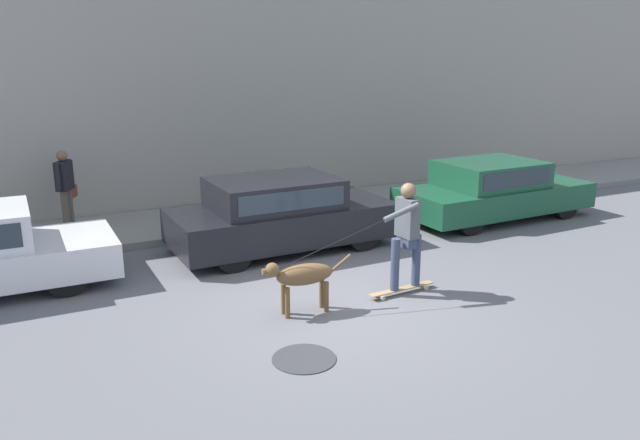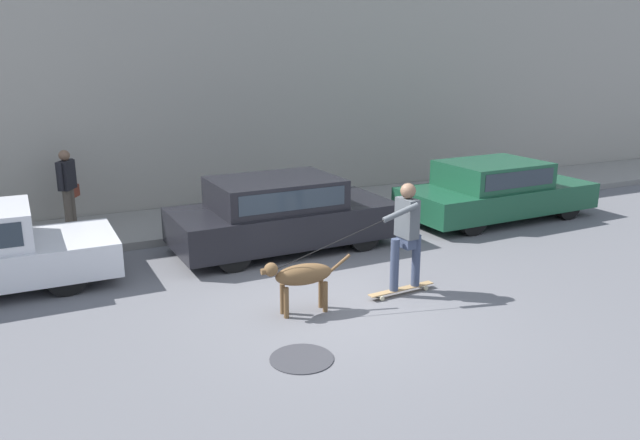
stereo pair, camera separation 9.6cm
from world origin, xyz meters
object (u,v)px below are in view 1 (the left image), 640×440
Objects in this scene: pedestrian_with_bag at (65,186)px; fire_hydrant at (544,182)px; parked_car_2 at (493,191)px; dog at (302,276)px; skateboarder at (406,231)px; parked_car_1 at (280,215)px.

pedestrian_with_bag is 1.90× the size of fire_hydrant.
dog is (-5.78, -2.81, -0.07)m from parked_car_2.
dog is at bearing -156.02° from parked_car_2.
pedestrian_with_bag is 10.76m from fire_hydrant.
fire_hydrant is at bearing 19.53° from pedestrian_with_bag.
fire_hydrant is at bearing -155.15° from skateboarder.
skateboarder is 7.39m from fire_hydrant.
fire_hydrant is at bearing 4.97° from parked_car_1.
skateboarder reaches higher than parked_car_1.
skateboarder reaches higher than parked_car_2.
parked_car_2 reaches higher than fire_hydrant.
skateboarder reaches higher than dog.
pedestrian_with_bag reaches higher than dog.
fire_hydrant reaches higher than dog.
pedestrian_with_bag is (-8.29, 2.67, 0.38)m from parked_car_2.
parked_car_1 is 1.54× the size of skateboarder.
fire_hydrant is (7.23, 0.82, -0.22)m from parked_car_1.
parked_car_1 is 7.28m from fire_hydrant.
parked_car_1 is 0.94× the size of parked_car_2.
parked_car_2 is 2.80× the size of pedestrian_with_bag.
fire_hydrant is (8.08, 3.63, -0.11)m from dog.
parked_car_1 is at bearing -9.04° from pedestrian_with_bag.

